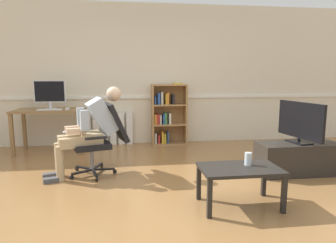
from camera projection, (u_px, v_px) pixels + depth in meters
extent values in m
plane|color=olive|center=(165.00, 193.00, 3.35)|extent=(18.00, 18.00, 0.00)
cube|color=beige|center=(148.00, 75.00, 5.74)|extent=(12.00, 0.10, 2.70)
cube|color=white|center=(149.00, 97.00, 5.74)|extent=(12.00, 0.03, 0.05)
cube|color=olive|center=(12.00, 136.00, 4.81)|extent=(0.06, 0.06, 0.72)
cube|color=olive|center=(80.00, 134.00, 4.95)|extent=(0.06, 0.06, 0.72)
cube|color=olive|center=(85.00, 128.00, 5.53)|extent=(0.06, 0.06, 0.72)
cube|color=olive|center=(24.00, 129.00, 5.39)|extent=(0.06, 0.06, 0.72)
cube|color=olive|center=(50.00, 110.00, 5.11)|extent=(1.17, 0.67, 0.04)
cube|color=silver|center=(50.00, 108.00, 5.17)|extent=(0.18, 0.14, 0.01)
cube|color=silver|center=(51.00, 105.00, 5.18)|extent=(0.04, 0.02, 0.10)
cube|color=silver|center=(50.00, 91.00, 5.14)|extent=(0.54, 0.02, 0.39)
cube|color=black|center=(49.00, 91.00, 5.13)|extent=(0.50, 0.00, 0.35)
cube|color=white|center=(50.00, 110.00, 4.98)|extent=(0.40, 0.12, 0.02)
cube|color=white|center=(68.00, 109.00, 5.03)|extent=(0.06, 0.10, 0.03)
cube|color=#AD7F4C|center=(153.00, 115.00, 5.64)|extent=(0.03, 0.28, 1.18)
cube|color=#AD7F4C|center=(185.00, 114.00, 5.72)|extent=(0.03, 0.28, 1.18)
cube|color=#AD7F4C|center=(168.00, 114.00, 5.82)|extent=(0.65, 0.02, 1.18)
cube|color=#AD7F4C|center=(169.00, 143.00, 5.77)|extent=(0.61, 0.28, 0.03)
cube|color=#AD7F4C|center=(169.00, 124.00, 5.71)|extent=(0.61, 0.28, 0.03)
cube|color=#AD7F4C|center=(169.00, 105.00, 5.65)|extent=(0.61, 0.28, 0.03)
cube|color=#AD7F4C|center=(169.00, 85.00, 5.59)|extent=(0.61, 0.28, 0.03)
cube|color=beige|center=(155.00, 138.00, 5.71)|extent=(0.04, 0.19, 0.20)
cube|color=orange|center=(155.00, 119.00, 5.66)|extent=(0.04, 0.19, 0.19)
cube|color=#2D519E|center=(155.00, 100.00, 5.62)|extent=(0.03, 0.19, 0.15)
cube|color=red|center=(159.00, 139.00, 5.75)|extent=(0.04, 0.19, 0.16)
cube|color=red|center=(158.00, 119.00, 5.68)|extent=(0.05, 0.19, 0.19)
cube|color=#2D519E|center=(159.00, 99.00, 5.60)|extent=(0.05, 0.19, 0.22)
cube|color=orange|center=(162.00, 137.00, 5.74)|extent=(0.03, 0.19, 0.23)
cube|color=beige|center=(160.00, 119.00, 5.66)|extent=(0.03, 0.19, 0.17)
cube|color=beige|center=(162.00, 98.00, 5.61)|extent=(0.04, 0.19, 0.24)
cube|color=gold|center=(162.00, 138.00, 5.74)|extent=(0.04, 0.19, 0.20)
cube|color=#2D519E|center=(163.00, 119.00, 5.66)|extent=(0.03, 0.19, 0.20)
cube|color=gold|center=(166.00, 99.00, 5.64)|extent=(0.03, 0.19, 0.20)
cube|color=gold|center=(165.00, 138.00, 5.76)|extent=(0.04, 0.19, 0.18)
cube|color=#38844C|center=(165.00, 118.00, 5.66)|extent=(0.04, 0.19, 0.22)
cube|color=orange|center=(168.00, 98.00, 5.62)|extent=(0.04, 0.19, 0.23)
cube|color=#2D519E|center=(168.00, 137.00, 5.74)|extent=(0.02, 0.19, 0.23)
cube|color=white|center=(170.00, 118.00, 5.70)|extent=(0.04, 0.19, 0.21)
cube|color=black|center=(173.00, 99.00, 5.64)|extent=(0.04, 0.19, 0.19)
cube|color=gold|center=(178.00, 84.00, 5.58)|extent=(0.16, 0.22, 0.02)
cube|color=white|center=(88.00, 129.00, 5.64)|extent=(0.12, 0.08, 0.64)
cube|color=white|center=(96.00, 129.00, 5.66)|extent=(0.12, 0.08, 0.64)
cube|color=white|center=(105.00, 129.00, 5.68)|extent=(0.12, 0.08, 0.64)
cube|color=white|center=(113.00, 128.00, 5.70)|extent=(0.12, 0.08, 0.64)
cube|color=white|center=(121.00, 128.00, 5.72)|extent=(0.12, 0.08, 0.64)
cube|color=white|center=(130.00, 128.00, 5.74)|extent=(0.12, 0.08, 0.64)
cube|color=black|center=(95.00, 173.00, 3.86)|extent=(0.12, 0.30, 0.02)
cylinder|color=black|center=(97.00, 179.00, 3.73)|extent=(0.04, 0.06, 0.06)
cube|color=black|center=(104.00, 169.00, 4.01)|extent=(0.30, 0.04, 0.02)
cylinder|color=black|center=(115.00, 171.00, 4.03)|extent=(0.06, 0.02, 0.06)
cube|color=black|center=(97.00, 166.00, 4.14)|extent=(0.13, 0.30, 0.02)
cylinder|color=black|center=(102.00, 166.00, 4.29)|extent=(0.04, 0.06, 0.06)
cube|color=black|center=(84.00, 168.00, 4.06)|extent=(0.26, 0.21, 0.02)
cylinder|color=black|center=(77.00, 169.00, 4.14)|extent=(0.06, 0.05, 0.06)
cube|color=black|center=(82.00, 172.00, 3.89)|extent=(0.27, 0.20, 0.02)
cylinder|color=black|center=(72.00, 177.00, 3.80)|extent=(0.06, 0.05, 0.06)
cylinder|color=gray|center=(92.00, 158.00, 3.97)|extent=(0.05, 0.05, 0.30)
cube|color=black|center=(91.00, 145.00, 3.94)|extent=(0.57, 0.57, 0.07)
cube|color=black|center=(116.00, 122.00, 4.03)|extent=(0.39, 0.50, 0.54)
cube|color=black|center=(89.00, 131.00, 4.16)|extent=(0.28, 0.12, 0.03)
cube|color=black|center=(96.00, 138.00, 3.69)|extent=(0.28, 0.12, 0.03)
cube|color=tan|center=(91.00, 137.00, 3.92)|extent=(0.35, 0.40, 0.14)
cube|color=#A3B2C1|center=(102.00, 116.00, 3.94)|extent=(0.49, 0.45, 0.52)
sphere|color=beige|center=(114.00, 94.00, 3.97)|extent=(0.20, 0.20, 0.20)
cube|color=white|center=(69.00, 132.00, 3.79)|extent=(0.15, 0.08, 0.02)
cube|color=tan|center=(74.00, 139.00, 3.93)|extent=(0.44, 0.25, 0.13)
cylinder|color=tan|center=(59.00, 160.00, 3.88)|extent=(0.10, 0.10, 0.46)
cube|color=#4C4C51|center=(52.00, 175.00, 3.87)|extent=(0.24, 0.15, 0.06)
cube|color=tan|center=(76.00, 143.00, 3.75)|extent=(0.44, 0.25, 0.13)
cylinder|color=tan|center=(60.00, 164.00, 3.71)|extent=(0.10, 0.10, 0.46)
cube|color=#4C4C51|center=(52.00, 180.00, 3.69)|extent=(0.24, 0.15, 0.06)
cube|color=#A3B2C1|center=(81.00, 117.00, 3.98)|extent=(0.12, 0.11, 0.26)
cube|color=beige|center=(74.00, 129.00, 3.91)|extent=(0.25, 0.14, 0.07)
cube|color=#A3B2C1|center=(85.00, 120.00, 3.70)|extent=(0.12, 0.11, 0.26)
cube|color=beige|center=(76.00, 131.00, 3.74)|extent=(0.25, 0.14, 0.07)
cube|color=#2D2823|center=(298.00, 158.00, 4.01)|extent=(1.10, 0.44, 0.43)
cube|color=black|center=(299.00, 142.00, 3.97)|extent=(0.25, 0.35, 0.02)
cylinder|color=black|center=(299.00, 140.00, 3.97)|extent=(0.04, 0.04, 0.05)
cube|color=black|center=(300.00, 120.00, 3.93)|extent=(0.17, 0.82, 0.49)
cube|color=white|center=(302.00, 120.00, 3.93)|extent=(0.13, 0.76, 0.45)
cube|color=black|center=(210.00, 199.00, 2.74)|extent=(0.04, 0.04, 0.38)
cube|color=black|center=(284.00, 195.00, 2.84)|extent=(0.04, 0.04, 0.38)
cube|color=black|center=(264.00, 179.00, 3.26)|extent=(0.04, 0.04, 0.38)
cube|color=black|center=(199.00, 182.00, 3.17)|extent=(0.04, 0.04, 0.38)
cube|color=black|center=(240.00, 169.00, 2.97)|extent=(0.81, 0.49, 0.03)
cylinder|color=silver|center=(248.00, 159.00, 3.03)|extent=(0.07, 0.07, 0.13)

